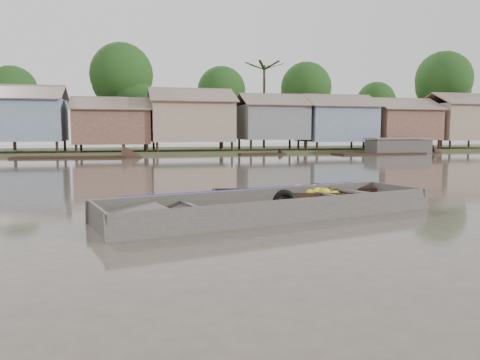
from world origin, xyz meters
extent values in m
plane|color=#4E453C|center=(0.00, 0.00, 0.00)|extent=(120.00, 120.00, 0.00)
cube|color=#384723|center=(0.00, 33.00, 0.00)|extent=(120.00, 12.00, 0.50)
cube|color=slate|center=(-10.50, 29.50, 2.70)|extent=(6.20, 5.20, 3.20)
cube|color=brown|center=(-10.50, 28.10, 4.75)|extent=(6.60, 3.02, 1.28)
cube|color=brown|center=(-10.50, 30.90, 4.75)|extent=(6.60, 3.02, 1.28)
cube|color=brown|center=(-3.80, 29.50, 2.20)|extent=(5.80, 4.60, 2.70)
cube|color=brown|center=(-3.80, 28.26, 4.00)|extent=(6.20, 2.67, 1.14)
cube|color=brown|center=(-3.80, 30.74, 4.00)|extent=(6.20, 2.67, 1.14)
cube|color=gray|center=(2.50, 29.50, 2.65)|extent=(6.50, 5.30, 3.30)
cube|color=brown|center=(2.50, 28.07, 4.75)|extent=(6.90, 3.08, 1.31)
cube|color=brown|center=(2.50, 30.93, 4.75)|extent=(6.90, 3.08, 1.31)
cube|color=slate|center=(9.50, 29.50, 2.60)|extent=(5.40, 4.70, 2.90)
cube|color=brown|center=(9.50, 28.23, 4.50)|extent=(5.80, 2.73, 1.17)
cube|color=brown|center=(9.50, 30.77, 4.50)|extent=(5.80, 2.73, 1.17)
cube|color=slate|center=(15.50, 29.50, 2.50)|extent=(6.00, 5.00, 3.10)
cube|color=brown|center=(15.50, 28.15, 4.50)|extent=(6.40, 2.90, 1.24)
cube|color=brown|center=(15.50, 30.85, 4.50)|extent=(6.40, 2.90, 1.24)
cube|color=brown|center=(22.00, 29.50, 2.45)|extent=(5.70, 4.90, 2.80)
cube|color=brown|center=(22.00, 28.18, 4.30)|extent=(6.10, 2.85, 1.21)
cube|color=brown|center=(22.00, 30.82, 4.30)|extent=(6.10, 2.85, 1.21)
cube|color=gray|center=(28.50, 29.50, 2.70)|extent=(6.30, 5.10, 3.40)
cube|color=brown|center=(28.50, 28.12, 4.85)|extent=(6.70, 2.96, 1.26)
cube|color=brown|center=(28.50, 30.88, 4.85)|extent=(6.70, 2.96, 1.26)
cylinder|color=#473323|center=(-12.00, 34.00, 2.45)|extent=(0.28, 0.28, 4.90)
sphere|color=#103412|center=(-12.00, 34.00, 5.25)|extent=(4.20, 4.20, 4.20)
cylinder|color=#473323|center=(-3.00, 33.00, 3.15)|extent=(0.28, 0.28, 6.30)
sphere|color=#103412|center=(-3.00, 33.00, 6.75)|extent=(5.40, 5.40, 5.40)
cylinder|color=#473323|center=(6.00, 34.00, 2.62)|extent=(0.28, 0.28, 5.25)
sphere|color=#103412|center=(6.00, 34.00, 5.62)|extent=(4.50, 4.50, 4.50)
cylinder|color=#473323|center=(14.00, 33.00, 2.80)|extent=(0.28, 0.28, 5.60)
sphere|color=#103412|center=(14.00, 33.00, 6.00)|extent=(4.80, 4.80, 4.80)
cylinder|color=#473323|center=(22.00, 34.00, 2.27)|extent=(0.28, 0.28, 4.55)
sphere|color=#103412|center=(22.00, 34.00, 4.88)|extent=(3.90, 3.90, 3.90)
cylinder|color=#473323|center=(29.00, 33.00, 3.32)|extent=(0.28, 0.28, 6.65)
sphere|color=#103412|center=(29.00, 33.00, 7.12)|extent=(5.70, 5.70, 5.70)
cylinder|color=#473323|center=(10.00, 33.50, 4.00)|extent=(0.24, 0.24, 8.00)
cube|color=black|center=(1.80, 1.95, -0.08)|extent=(4.97, 1.86, 0.08)
cube|color=black|center=(1.90, 2.47, 0.11)|extent=(4.92, 1.10, 0.46)
cube|color=black|center=(1.70, 1.43, 0.11)|extent=(4.92, 1.10, 0.46)
cube|color=black|center=(4.19, 1.47, 0.11)|extent=(0.27, 1.07, 0.44)
cube|color=black|center=(3.78, 1.56, 0.16)|extent=(1.01, 1.08, 0.18)
cube|color=black|center=(-0.59, 2.42, 0.11)|extent=(0.27, 1.07, 0.44)
cube|color=black|center=(-0.18, 2.33, 0.16)|extent=(1.01, 1.08, 0.18)
cube|color=black|center=(0.66, 2.17, 0.20)|extent=(0.30, 1.04, 0.05)
cube|color=black|center=(2.94, 1.72, 0.20)|extent=(0.30, 1.04, 0.05)
ellipsoid|color=yellow|center=(1.69, 2.14, 0.26)|extent=(0.40, 0.31, 0.22)
ellipsoid|color=yellow|center=(1.58, 2.03, 0.37)|extent=(0.42, 0.33, 0.23)
ellipsoid|color=yellow|center=(1.26, 2.11, 0.27)|extent=(0.38, 0.30, 0.21)
ellipsoid|color=yellow|center=(1.12, 1.91, 0.19)|extent=(0.44, 0.35, 0.25)
ellipsoid|color=yellow|center=(1.60, 2.25, 0.27)|extent=(0.35, 0.28, 0.19)
ellipsoid|color=yellow|center=(1.78, 2.06, 0.29)|extent=(0.42, 0.33, 0.23)
ellipsoid|color=yellow|center=(1.84, 1.84, 0.29)|extent=(0.40, 0.31, 0.22)
ellipsoid|color=yellow|center=(2.40, 2.08, 0.17)|extent=(0.39, 0.30, 0.21)
ellipsoid|color=yellow|center=(2.08, 2.20, 0.20)|extent=(0.38, 0.30, 0.21)
ellipsoid|color=yellow|center=(1.92, 1.76, 0.26)|extent=(0.39, 0.30, 0.21)
ellipsoid|color=yellow|center=(1.93, 1.89, 0.37)|extent=(0.45, 0.36, 0.25)
ellipsoid|color=yellow|center=(2.12, 2.22, 0.19)|extent=(0.37, 0.29, 0.20)
ellipsoid|color=yellow|center=(1.69, 1.83, 0.34)|extent=(0.42, 0.33, 0.23)
ellipsoid|color=yellow|center=(0.98, 1.81, 0.10)|extent=(0.35, 0.28, 0.20)
ellipsoid|color=yellow|center=(1.60, 1.92, 0.30)|extent=(0.41, 0.32, 0.23)
ellipsoid|color=yellow|center=(1.17, 1.81, 0.14)|extent=(0.43, 0.34, 0.24)
ellipsoid|color=yellow|center=(1.13, 1.81, 0.16)|extent=(0.44, 0.34, 0.24)
ellipsoid|color=yellow|center=(1.71, 2.19, 0.23)|extent=(0.36, 0.28, 0.20)
ellipsoid|color=yellow|center=(1.62, 2.10, 0.27)|extent=(0.39, 0.31, 0.22)
ellipsoid|color=yellow|center=(2.10, 1.84, 0.30)|extent=(0.41, 0.32, 0.23)
ellipsoid|color=yellow|center=(2.43, 1.69, 0.23)|extent=(0.41, 0.32, 0.23)
ellipsoid|color=yellow|center=(1.20, 1.88, 0.20)|extent=(0.40, 0.31, 0.22)
ellipsoid|color=yellow|center=(1.45, 1.78, 0.25)|extent=(0.34, 0.27, 0.19)
ellipsoid|color=yellow|center=(1.07, 2.05, 0.20)|extent=(0.45, 0.35, 0.25)
ellipsoid|color=yellow|center=(2.53, 1.99, 0.21)|extent=(0.44, 0.34, 0.24)
ellipsoid|color=yellow|center=(2.17, 1.73, 0.32)|extent=(0.35, 0.27, 0.19)
ellipsoid|color=yellow|center=(0.99, 2.06, 0.12)|extent=(0.34, 0.27, 0.19)
ellipsoid|color=yellow|center=(1.83, 1.64, 0.16)|extent=(0.36, 0.28, 0.20)
ellipsoid|color=yellow|center=(1.37, 2.08, 0.29)|extent=(0.44, 0.35, 0.25)
ellipsoid|color=yellow|center=(1.84, 2.02, 0.35)|extent=(0.34, 0.27, 0.19)
ellipsoid|color=yellow|center=(2.57, 1.48, 0.14)|extent=(0.37, 0.29, 0.20)
ellipsoid|color=yellow|center=(1.02, 2.21, 0.18)|extent=(0.41, 0.32, 0.22)
cylinder|color=#3F6626|center=(1.37, 2.03, 0.37)|extent=(0.04, 0.04, 0.16)
cylinder|color=#3F6626|center=(1.97, 1.91, 0.37)|extent=(0.04, 0.04, 0.16)
cylinder|color=#3F6626|center=(2.41, 1.83, 0.37)|extent=(0.04, 0.04, 0.16)
torus|color=black|center=(2.26, 2.47, 0.13)|extent=(0.68, 0.28, 0.66)
torus|color=black|center=(0.99, 1.49, 0.13)|extent=(0.65, 0.28, 0.63)
cube|color=#3C3633|center=(0.36, 0.50, -0.08)|extent=(7.70, 3.36, 0.08)
cube|color=#3C3633|center=(0.14, 1.40, 0.19)|extent=(7.52, 1.99, 0.62)
cube|color=#3C3633|center=(0.58, -0.40, 0.19)|extent=(7.52, 1.99, 0.62)
cube|color=#3C3633|center=(4.02, 1.39, 0.19)|extent=(0.50, 1.84, 0.58)
cube|color=#3C3633|center=(3.38, 1.24, 0.26)|extent=(1.65, 1.89, 0.24)
cube|color=#3C3633|center=(-3.30, -0.39, 0.19)|extent=(0.50, 1.84, 0.58)
cube|color=#3C3633|center=(-2.66, -0.24, 0.26)|extent=(1.65, 1.89, 0.24)
cube|color=#3C3633|center=(-1.39, 0.07, 0.31)|extent=(0.53, 1.78, 0.05)
cube|color=#3C3633|center=(2.11, 0.93, 0.31)|extent=(0.53, 1.78, 0.05)
cube|color=#665E54|center=(0.36, 0.50, -0.03)|extent=(5.92, 2.79, 0.02)
cube|color=navy|center=(0.13, 1.45, 0.42)|extent=(6.07, 1.56, 0.15)
torus|color=olive|center=(1.93, 0.57, -0.01)|extent=(0.43, 0.43, 0.06)
torus|color=olive|center=(1.93, 0.57, 0.03)|extent=(0.35, 0.35, 0.06)
cube|color=black|center=(-6.50, 24.68, -0.05)|extent=(7.77, 2.46, 0.35)
cube|color=black|center=(17.64, 24.69, -0.05)|extent=(9.01, 2.72, 0.35)
cube|color=black|center=(7.57, 26.24, -0.05)|extent=(3.60, 1.07, 0.35)
cube|color=black|center=(19.00, 25.00, 0.55)|extent=(5.00, 2.00, 1.20)
camera|label=1|loc=(-2.76, -9.33, 1.87)|focal=35.00mm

